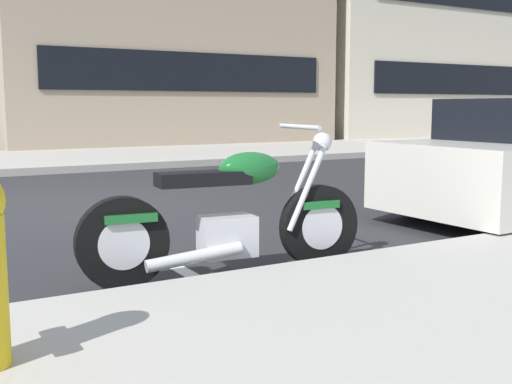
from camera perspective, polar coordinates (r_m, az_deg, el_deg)
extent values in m
plane|color=#28282B|center=(8.25, -16.52, -1.36)|extent=(260.00, 260.00, 0.00)
cube|color=#ADA89E|center=(20.13, 13.58, 4.15)|extent=(120.00, 5.00, 0.14)
cube|color=silver|center=(4.99, -6.86, -6.88)|extent=(0.12, 2.20, 0.01)
cylinder|color=black|center=(5.01, 5.68, -3.05)|extent=(0.66, 0.18, 0.65)
cylinder|color=silver|center=(5.01, 5.68, -3.05)|extent=(0.37, 0.16, 0.36)
cylinder|color=black|center=(4.47, -11.93, -4.51)|extent=(0.66, 0.18, 0.65)
cylinder|color=silver|center=(4.47, -11.93, -4.51)|extent=(0.37, 0.16, 0.36)
cube|color=silver|center=(4.69, -2.61, -3.97)|extent=(0.43, 0.30, 0.30)
cube|color=black|center=(4.56, -4.75, 1.22)|extent=(0.70, 0.29, 0.10)
ellipsoid|color=#196028|center=(4.68, -0.59, 2.16)|extent=(0.50, 0.29, 0.24)
cube|color=#196028|center=(4.45, -11.36, -2.22)|extent=(0.38, 0.22, 0.06)
cube|color=#196028|center=(4.97, 5.51, -1.05)|extent=(0.34, 0.19, 0.06)
cylinder|color=silver|center=(4.96, 3.84, 0.53)|extent=(0.34, 0.08, 0.65)
cylinder|color=silver|center=(4.83, 4.61, 0.34)|extent=(0.34, 0.08, 0.65)
cylinder|color=silver|center=(4.84, 3.94, 5.88)|extent=(0.10, 0.62, 0.04)
sphere|color=silver|center=(4.94, 5.99, 4.51)|extent=(0.15, 0.15, 0.15)
cylinder|color=silver|center=(4.48, -5.54, -5.82)|extent=(0.71, 0.17, 0.16)
cylinder|color=black|center=(7.45, 14.30, 0.18)|extent=(0.62, 0.23, 0.62)
cube|color=tan|center=(24.37, -11.93, 16.56)|extent=(10.21, 12.00, 10.12)
cube|color=black|center=(18.49, -5.68, 10.71)|extent=(8.58, 0.06, 1.10)
cube|color=beige|center=(30.14, 12.07, 14.86)|extent=(13.26, 10.84, 10.15)
cube|color=black|center=(26.12, 20.05, 9.43)|extent=(11.14, 0.06, 1.10)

